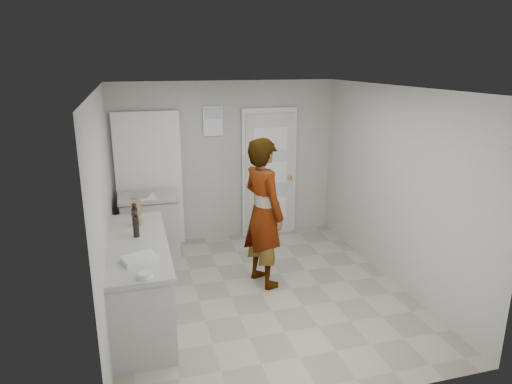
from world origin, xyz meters
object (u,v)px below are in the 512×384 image
object	(u,v)px
cake_mix_box	(136,208)
egg_bowl	(145,275)
baking_dish	(140,259)
oil_cruet_a	(135,215)
spice_jar	(141,221)
oil_cruet_b	(136,225)
person	(263,213)

from	to	relation	value
cake_mix_box	egg_bowl	xyz separation A→B (m)	(0.04, -1.78, -0.08)
baking_dish	oil_cruet_a	bearing A→B (deg)	90.92
spice_jar	egg_bowl	size ratio (longest dim) A/B	0.68
oil_cruet_b	spice_jar	bearing A→B (deg)	81.39
person	oil_cruet_a	distance (m)	1.56
cake_mix_box	spice_jar	xyz separation A→B (m)	(0.04, -0.37, -0.06)
cake_mix_box	baking_dish	world-z (taller)	cake_mix_box
oil_cruet_b	cake_mix_box	bearing A→B (deg)	88.96
baking_dish	oil_cruet_b	bearing A→B (deg)	91.04
spice_jar	egg_bowl	world-z (taller)	spice_jar
cake_mix_box	spice_jar	size ratio (longest dim) A/B	2.28
spice_jar	baking_dish	world-z (taller)	spice_jar
person	spice_jar	xyz separation A→B (m)	(-1.50, 0.05, 0.02)
spice_jar	oil_cruet_a	size ratio (longest dim) A/B	0.32
person	baking_dish	bearing A→B (deg)	104.69
oil_cruet_a	cake_mix_box	bearing A→B (deg)	87.23
oil_cruet_a	baking_dish	bearing A→B (deg)	-89.08
egg_bowl	person	bearing A→B (deg)	42.21
cake_mix_box	egg_bowl	size ratio (longest dim) A/B	1.54
egg_bowl	oil_cruet_a	bearing A→B (deg)	92.26
egg_bowl	cake_mix_box	bearing A→B (deg)	91.20
person	egg_bowl	xyz separation A→B (m)	(-1.50, -1.36, -0.00)
oil_cruet_a	oil_cruet_b	bearing A→B (deg)	-89.29
cake_mix_box	baking_dish	bearing A→B (deg)	-86.84
cake_mix_box	oil_cruet_b	world-z (taller)	oil_cruet_b
cake_mix_box	egg_bowl	world-z (taller)	cake_mix_box
cake_mix_box	egg_bowl	bearing A→B (deg)	-85.58
oil_cruet_b	baking_dish	xyz separation A→B (m)	(0.01, -0.67, -0.12)
spice_jar	oil_cruet_b	bearing A→B (deg)	-98.61
spice_jar	person	bearing A→B (deg)	-1.73
oil_cruet_a	egg_bowl	distance (m)	1.41
cake_mix_box	oil_cruet_b	distance (m)	0.75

